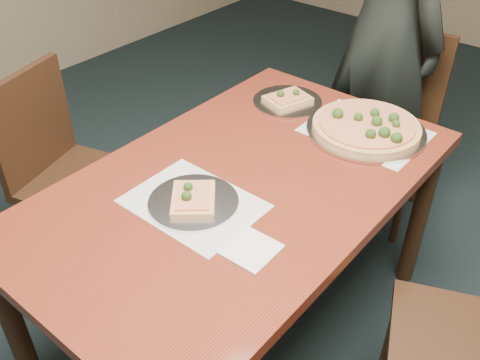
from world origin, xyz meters
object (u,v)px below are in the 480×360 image
Objects in this scene: dining_table at (240,202)px; diner at (386,27)px; slice_plate_near at (193,200)px; chair_left at (62,165)px; chair_far at (390,116)px; slice_plate_far at (287,100)px; pizza_pan at (367,127)px.

diner is (-0.10, 1.17, 0.25)m from dining_table.
slice_plate_near reaches higher than dining_table.
chair_left is 1.56m from diner.
dining_table is at bearing -100.86° from chair_far.
diner is at bearing 139.97° from chair_far.
diner is at bearing -46.12° from chair_left.
diner reaches higher than chair_left.
chair_far is 1.51m from chair_left.
dining_table is at bearing -70.28° from slice_plate_far.
dining_table is 1.65× the size of chair_left.
chair_left is 3.25× the size of slice_plate_far.
pizza_pan is at bearing -72.98° from chair_left.
slice_plate_near is at bearing -109.50° from chair_left.
chair_far is 0.64m from pizza_pan.
chair_left reaches higher than pizza_pan.
diner is at bearing 82.23° from slice_plate_far.
chair_far reaches higher than slice_plate_near.
slice_plate_far is at bearing 106.74° from diner.
slice_plate_far is (-0.09, -0.64, -0.14)m from diner.
chair_left is 1.24m from pizza_pan.
diner reaches higher than slice_plate_near.
chair_far is 0.50× the size of diner.
chair_far is 0.65m from slice_plate_far.
chair_left reaches higher than dining_table.
dining_table is 0.57m from slice_plate_far.
slice_plate_far reaches higher than dining_table.
slice_plate_near is (0.81, -0.04, 0.25)m from chair_left.
pizza_pan is at bearing 137.63° from diner.
dining_table is 1.65× the size of chair_far.
diner is at bearing 95.04° from dining_table.
pizza_pan is 0.74m from slice_plate_near.
chair_far is 3.25× the size of slice_plate_far.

